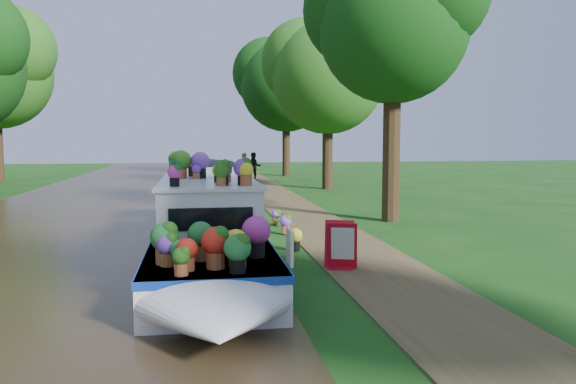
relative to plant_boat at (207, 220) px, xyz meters
The scene contains 12 objects.
ground 2.96m from the plant_boat, 37.37° to the left, with size 100.00×100.00×0.00m, color #123D0F.
canal_water 4.21m from the plant_boat, 155.38° to the left, with size 10.00×100.00×0.02m, color black.
towpath 3.94m from the plant_boat, 26.48° to the left, with size 2.20×100.00×0.03m, color #4B3E23.
plant_boat is the anchor object (origin of this frame).
tree_near_overhang 9.61m from the plant_boat, 38.39° to the left, with size 5.52×5.28×8.99m.
tree_near_mid 18.94m from the plant_boat, 68.16° to the left, with size 6.90×6.60×9.40m.
tree_near_far 29.16m from the plant_boat, 77.37° to the left, with size 7.59×7.26×10.30m.
second_boat 21.07m from the plant_boat, 89.30° to the left, with size 4.11×7.89×1.44m.
sandwich_board 3.21m from the plant_boat, 32.15° to the right, with size 0.65×0.65×0.98m.
pedestrian_pink 22.39m from the plant_boat, 82.95° to the left, with size 0.66×0.43×1.82m, color #DE5BA6.
pedestrian_dark 23.17m from the plant_boat, 81.54° to the left, with size 0.88×0.69×1.82m, color black.
verge_plant 4.87m from the plant_boat, 61.58° to the left, with size 0.39×0.33×0.43m, color #2D661E.
Camera 1 is at (-2.47, -14.53, 2.70)m, focal length 35.00 mm.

